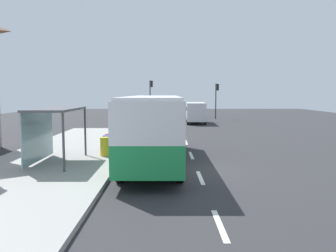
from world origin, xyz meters
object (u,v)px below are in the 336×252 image
Objects in this scene: recycling_bin_yellow at (105,147)px; recycling_bin_blue at (108,144)px; recycling_bin_red at (110,143)px; traffic_light_far_side at (151,93)px; sedan_near at (192,113)px; traffic_light_near_side at (217,95)px; bus at (154,125)px; white_van at (196,111)px; bus_shelter at (50,121)px; sedan_far at (188,110)px.

recycling_bin_blue is at bearing 90.00° from recycling_bin_yellow.
traffic_light_far_side is at bearing 87.69° from recycling_bin_red.
sedan_near is 3.98m from traffic_light_near_side.
recycling_bin_blue is 0.19× the size of traffic_light_far_side.
bus is 2.89m from recycling_bin_yellow.
white_van reaches higher than recycling_bin_red.
bus is 29.61m from traffic_light_far_side.
traffic_light_far_side reaches higher than traffic_light_near_side.
bus_shelter reaches higher than sedan_near.
bus is at bearing 10.40° from bus_shelter.
bus is 2.50× the size of sedan_near.
sedan_far is 35.92m from recycling_bin_yellow.
recycling_bin_yellow is at bearing -92.19° from traffic_light_far_side.
traffic_light_near_side reaches higher than recycling_bin_yellow.
traffic_light_near_side reaches higher than recycling_bin_blue.
white_van is 1.14× the size of traffic_light_near_side.
recycling_bin_yellow is at bearing -109.19° from traffic_light_near_side.
recycling_bin_yellow is 0.21× the size of traffic_light_near_side.
recycling_bin_blue is at bearing -107.36° from white_van.
traffic_light_far_side is at bearing 87.81° from recycling_bin_yellow.
sedan_far is at bearing 76.77° from bus_shelter.
white_van is 5.55× the size of recycling_bin_blue.
traffic_light_near_side is (3.30, 6.71, 1.74)m from white_van.
recycling_bin_yellow is at bearing 37.84° from bus_shelter.
traffic_light_far_side reaches higher than recycling_bin_blue.
bus is at bearing -32.01° from recycling_bin_blue.
bus_shelter reaches higher than recycling_bin_blue.
recycling_bin_yellow is at bearing 161.02° from bus.
sedan_far is 38.08m from bus_shelter.
traffic_light_near_side is (7.22, 28.74, 1.25)m from bus.
bus is at bearing -42.19° from recycling_bin_red.
white_van is 20.79m from recycling_bin_red.
white_van is at bearing -90.92° from sedan_near.
white_van is 1.32× the size of bus_shelter.
recycling_bin_blue is (-2.49, 1.56, -1.19)m from bus.
traffic_light_near_side is at bearing 63.79° from white_van.
recycling_bin_red is at bearing 137.81° from bus.
traffic_light_near_side is (9.70, 26.48, 2.43)m from recycling_bin_red.
bus is 11.60× the size of recycling_bin_yellow.
sedan_near is at bearing 76.30° from recycling_bin_blue.
bus is 4.79m from bus_shelter.
sedan_far is 34.54m from recycling_bin_red.
bus reaches higher than recycling_bin_yellow.
bus is at bearing -100.07° from white_van.
traffic_light_far_side is (-8.61, 0.80, 0.28)m from traffic_light_near_side.
recycling_bin_blue is (0.00, 0.70, 0.00)m from recycling_bin_yellow.
recycling_bin_blue is at bearing -92.25° from traffic_light_far_side.
bus_shelter is at bearing -110.62° from white_van.
sedan_far is 4.67× the size of recycling_bin_red.
sedan_far is (-0.00, 7.96, 0.00)m from sedan_near.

